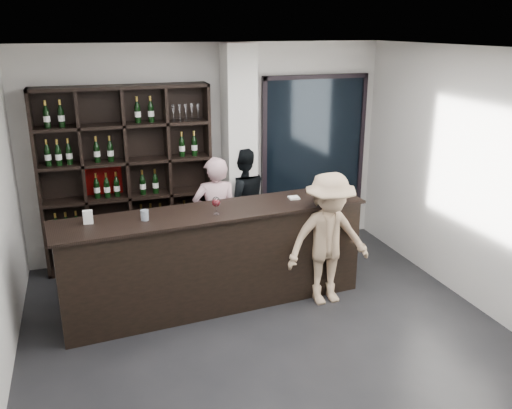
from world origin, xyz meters
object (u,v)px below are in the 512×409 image
object	(u,v)px
tasting_counter	(215,258)
taster_pink	(216,218)
wine_shelf	(127,179)
taster_black	(242,202)
customer	(328,239)

from	to	relation	value
tasting_counter	taster_pink	bearing A→B (deg)	70.18
wine_shelf	taster_black	xyz separation A→B (m)	(1.50, -0.19, -0.41)
tasting_counter	taster_pink	world-z (taller)	taster_pink
tasting_counter	customer	bearing A→B (deg)	-19.77
tasting_counter	customer	world-z (taller)	customer
tasting_counter	wine_shelf	bearing A→B (deg)	113.75
wine_shelf	taster_pink	bearing A→B (deg)	-35.56
taster_pink	taster_black	distance (m)	0.72
wine_shelf	taster_black	distance (m)	1.57
taster_pink	customer	distance (m)	1.51
taster_pink	taster_black	world-z (taller)	taster_pink
wine_shelf	tasting_counter	distance (m)	1.78
tasting_counter	taster_black	xyz separation A→B (m)	(0.70, 1.27, 0.21)
taster_black	customer	bearing A→B (deg)	104.72
wine_shelf	tasting_counter	xyz separation A→B (m)	(0.80, -1.47, -0.62)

